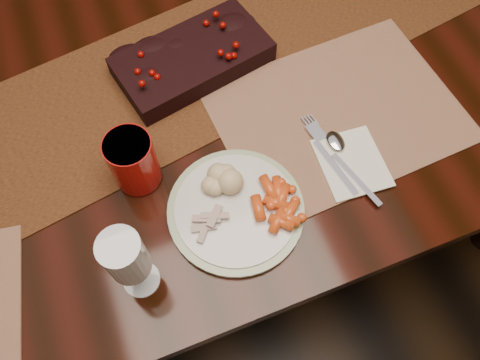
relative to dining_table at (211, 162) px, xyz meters
name	(u,v)px	position (x,y,z in m)	size (l,w,h in m)	color
floor	(217,213)	(0.00, 0.00, -0.38)	(5.00, 5.00, 0.00)	black
dining_table	(211,162)	(0.00, 0.00, 0.00)	(1.80, 1.00, 0.75)	black
table_runner	(219,57)	(0.05, 0.03, 0.38)	(1.71, 0.35, 0.00)	#3B280E
centerpiece	(192,57)	(-0.01, 0.03, 0.41)	(0.31, 0.16, 0.06)	black
placemat_main	(338,114)	(0.22, -0.19, 0.38)	(0.47, 0.35, 0.00)	#886448
dinner_plate	(236,209)	(-0.04, -0.31, 0.39)	(0.24, 0.24, 0.01)	silver
baby_carrots	(266,205)	(0.00, -0.33, 0.40)	(0.11, 0.09, 0.02)	#D24817
mashed_potatoes	(217,176)	(-0.06, -0.25, 0.42)	(0.08, 0.07, 0.04)	#D4B97E
turkey_shreds	(207,225)	(-0.10, -0.33, 0.40)	(0.08, 0.07, 0.02)	tan
napkin	(352,163)	(0.19, -0.30, 0.38)	(0.12, 0.14, 0.00)	white
fork	(330,158)	(0.16, -0.28, 0.39)	(0.02, 0.17, 0.00)	silver
spoon	(350,167)	(0.18, -0.31, 0.39)	(0.03, 0.16, 0.00)	#B6B4C2
red_cup	(133,161)	(-0.19, -0.18, 0.44)	(0.08, 0.08, 0.11)	#940D0A
wine_glass	(131,265)	(-0.24, -0.37, 0.46)	(0.06, 0.06, 0.18)	#B9BEC0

